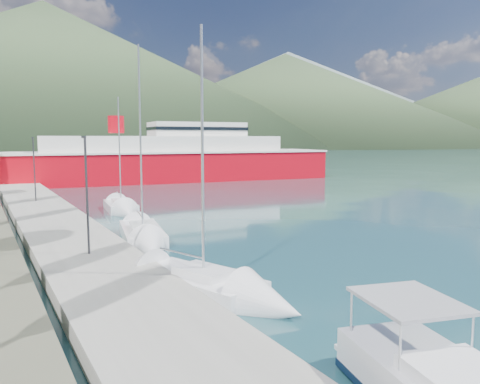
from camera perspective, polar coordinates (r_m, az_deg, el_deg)
ground at (r=131.34m, az=-23.55°, el=3.09°), size 1400.00×1400.00×0.00m
quay at (r=37.30m, az=-21.69°, el=-3.68°), size 5.00×88.00×0.80m
hills_far at (r=651.22m, az=-16.31°, el=12.55°), size 1480.00×900.00×180.00m
hills_near at (r=401.21m, az=-13.59°, el=12.47°), size 1010.00×520.00×115.00m
lamp_posts at (r=25.20m, az=-18.25°, el=0.19°), size 0.15×47.31×6.06m
sailboat_near at (r=19.77m, az=-0.91°, el=-12.35°), size 5.34×8.97×12.38m
sailboat_mid at (r=29.99m, az=-11.36°, el=-5.91°), size 4.31×9.78×13.63m
sailboat_far at (r=43.40m, az=-13.99°, el=-2.13°), size 3.40×8.02×11.44m
ferry at (r=75.27m, az=-9.02°, el=3.83°), size 54.45×17.14×10.63m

